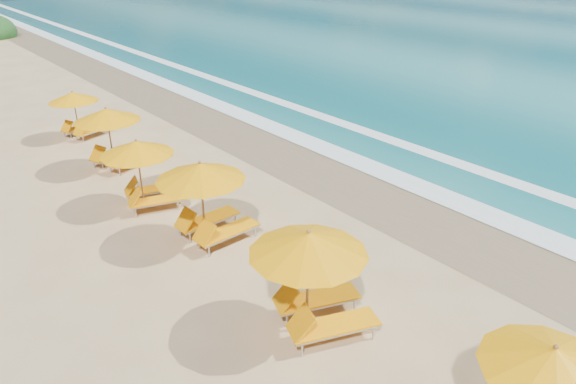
{
  "coord_description": "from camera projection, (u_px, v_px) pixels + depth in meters",
  "views": [
    {
      "loc": [
        -8.96,
        -11.02,
        7.99
      ],
      "look_at": [
        0.0,
        0.0,
        1.2
      ],
      "focal_mm": 32.71,
      "sensor_mm": 36.0,
      "label": 1
    }
  ],
  "objects": [
    {
      "name": "ground",
      "position": [
        288.0,
        227.0,
        16.26
      ],
      "size": [
        160.0,
        160.0,
        0.0
      ],
      "primitive_type": "plane",
      "color": "tan",
      "rests_on": "ground"
    },
    {
      "name": "wet_sand",
      "position": [
        376.0,
        192.0,
        18.53
      ],
      "size": [
        4.0,
        160.0,
        0.01
      ],
      "primitive_type": "cube",
      "color": "#83704E",
      "rests_on": "ground"
    },
    {
      "name": "surf_foam",
      "position": [
        424.0,
        172.0,
        20.06
      ],
      "size": [
        4.0,
        160.0,
        0.01
      ],
      "color": "white",
      "rests_on": "ground"
    },
    {
      "name": "station_2",
      "position": [
        316.0,
        274.0,
        11.38
      ],
      "size": [
        3.38,
        3.32,
        2.62
      ],
      "rotation": [
        0.0,
        0.0,
        -0.36
      ],
      "color": "olive",
      "rests_on": "ground"
    },
    {
      "name": "station_3",
      "position": [
        208.0,
        196.0,
        14.95
      ],
      "size": [
        2.85,
        2.65,
        2.57
      ],
      "rotation": [
        0.0,
        0.0,
        0.05
      ],
      "color": "olive",
      "rests_on": "ground"
    },
    {
      "name": "station_4",
      "position": [
        145.0,
        169.0,
        17.01
      ],
      "size": [
        3.0,
        2.92,
        2.38
      ],
      "rotation": [
        0.0,
        0.0,
        -0.29
      ],
      "color": "olive",
      "rests_on": "ground"
    },
    {
      "name": "station_5",
      "position": [
        114.0,
        133.0,
        19.96
      ],
      "size": [
        3.16,
        3.09,
        2.49
      ],
      "rotation": [
        0.0,
        0.0,
        0.31
      ],
      "color": "olive",
      "rests_on": "ground"
    },
    {
      "name": "station_6",
      "position": [
        79.0,
        111.0,
        23.23
      ],
      "size": [
        2.76,
        2.71,
        2.16
      ],
      "rotation": [
        0.0,
        0.0,
        0.34
      ],
      "color": "olive",
      "rests_on": "ground"
    }
  ]
}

